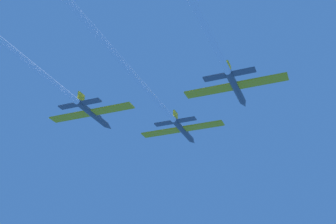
% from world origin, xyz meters
% --- Properties ---
extents(jet_lead, '(19.20, 60.03, 3.18)m').
position_xyz_m(jet_lead, '(0.26, -17.45, 0.21)').
color(jet_lead, '#4C5660').
extents(jet_left_wing, '(19.20, 60.09, 3.18)m').
position_xyz_m(jet_left_wing, '(-14.84, -31.99, 0.43)').
color(jet_left_wing, '#4C5660').
extents(jet_right_wing, '(19.20, 59.51, 3.18)m').
position_xyz_m(jet_right_wing, '(16.07, -32.13, 0.14)').
color(jet_right_wing, '#4C5660').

